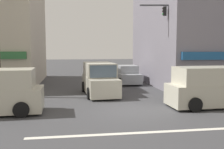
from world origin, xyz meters
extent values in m
plane|color=#3D3D3F|center=(0.00, 0.00, 0.00)|extent=(120.00, 120.00, 0.00)
cube|color=silver|center=(0.00, -3.50, 0.00)|extent=(9.00, 0.24, 0.01)
cube|color=slate|center=(10.30, 8.93, 5.74)|extent=(13.36, 11.72, 11.47)
cylinder|color=#4C3823|center=(6.07, 7.23, 1.32)|extent=(0.32, 0.32, 2.64)
sphere|color=#28602D|center=(6.07, 7.23, 4.14)|extent=(4.01, 4.01, 4.01)
cylinder|color=brown|center=(7.82, 9.30, 4.23)|extent=(0.22, 0.22, 8.46)
cylinder|color=#47474C|center=(6.47, 4.14, 3.10)|extent=(0.18, 0.18, 6.20)
cylinder|color=#47474C|center=(4.10, 4.50, 5.95)|extent=(4.77, 0.82, 0.12)
cube|color=black|center=(4.81, 4.39, 5.55)|extent=(0.23, 0.27, 0.60)
sphere|color=black|center=(4.69, 4.41, 5.73)|extent=(0.12, 0.12, 0.12)
sphere|color=black|center=(4.69, 4.41, 5.55)|extent=(0.12, 0.12, 0.12)
sphere|color=green|center=(4.69, 4.41, 5.37)|extent=(0.12, 0.12, 0.12)
cube|color=black|center=(3.38, 4.60, 5.55)|extent=(0.23, 0.27, 0.60)
sphere|color=black|center=(3.27, 4.62, 5.73)|extent=(0.12, 0.12, 0.12)
sphere|color=black|center=(3.27, 4.62, 5.55)|extent=(0.12, 0.12, 0.12)
sphere|color=green|center=(3.27, 4.62, 5.37)|extent=(0.12, 0.12, 0.12)
cube|color=#B7B29E|center=(-1.02, 4.60, 0.66)|extent=(2.13, 4.71, 1.10)
cube|color=#B7B29E|center=(-1.04, 4.90, 1.66)|extent=(2.00, 3.31, 0.90)
cube|color=#475666|center=(-0.93, 3.28, 1.66)|extent=(1.66, 0.16, 0.76)
cylinder|color=black|center=(-0.01, 3.24, 0.36)|extent=(0.24, 0.73, 0.72)
cylinder|color=black|center=(-1.85, 3.12, 0.36)|extent=(0.24, 0.73, 0.72)
cylinder|color=black|center=(-0.19, 6.08, 0.36)|extent=(0.24, 0.73, 0.72)
cylinder|color=black|center=(-2.03, 5.97, 0.36)|extent=(0.24, 0.73, 0.72)
cube|color=#B7B29E|center=(4.42, 0.10, 0.66)|extent=(4.66, 1.99, 1.10)
cube|color=#B7B29E|center=(4.12, 0.09, 1.66)|extent=(3.26, 1.91, 0.90)
cylinder|color=black|center=(2.96, 0.97, 0.36)|extent=(0.73, 0.22, 0.72)
cylinder|color=black|center=(3.02, -0.87, 0.36)|extent=(0.73, 0.22, 0.72)
cylinder|color=black|center=(-5.10, -0.66, 0.36)|extent=(0.73, 0.22, 0.72)
cylinder|color=black|center=(-5.16, 1.18, 0.36)|extent=(0.73, 0.22, 0.72)
cube|color=#999EA3|center=(1.96, 9.85, 0.54)|extent=(1.71, 4.11, 0.80)
cube|color=#999EA3|center=(1.96, 9.75, 1.26)|extent=(1.57, 1.91, 0.64)
cube|color=#475666|center=(1.96, 10.72, 1.26)|extent=(1.44, 0.06, 0.54)
cylinder|color=black|center=(1.11, 11.12, 0.32)|extent=(0.18, 0.64, 0.64)
cylinder|color=black|center=(2.81, 11.13, 0.32)|extent=(0.18, 0.64, 0.64)
cylinder|color=black|center=(1.12, 8.58, 0.32)|extent=(0.18, 0.64, 0.64)
cylinder|color=black|center=(2.82, 8.59, 0.32)|extent=(0.18, 0.64, 0.64)
camera|label=1|loc=(-2.84, -12.54, 3.09)|focal=42.00mm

